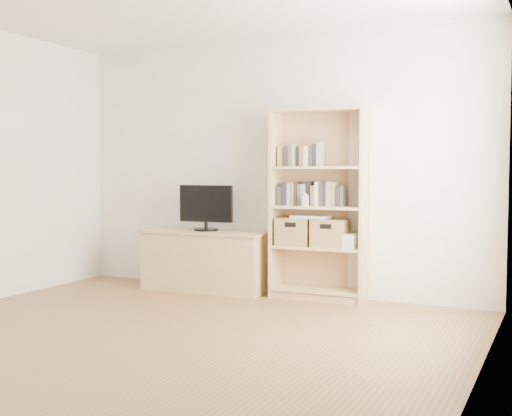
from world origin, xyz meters
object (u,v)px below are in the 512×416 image
Objects in this scene: bookshelf at (319,204)px; basket_left at (294,231)px; tv_stand at (206,262)px; basket_right at (330,233)px; laptop at (311,217)px; television at (206,208)px; baby_monitor at (305,201)px.

basket_left is (-0.25, -0.02, -0.28)m from bookshelf.
tv_stand is 4.02× the size of basket_right.
basket_left is at bearing -177.62° from laptop.
bookshelf is 1.22m from television.
laptop is (0.17, 0.01, 0.15)m from basket_left.
baby_monitor is at bearing -135.00° from bookshelf.
laptop is at bearing -179.15° from basket_right.
tv_stand is at bearing -178.94° from basket_right.
bookshelf reaches higher than baby_monitor.
basket_right is (1.33, 0.08, -0.21)m from television.
laptop is at bearing -0.66° from television.
basket_left is (0.97, 0.06, 0.35)m from tv_stand.
tv_stand is 1.25m from laptop.
basket_right is (0.11, 0.00, -0.28)m from bookshelf.
television is 0.99m from basket_left.
basket_right is at bearing -2.74° from basket_left.
baby_monitor is (1.12, -0.03, 0.10)m from television.
basket_right is at bearing 29.86° from baby_monitor.
television is (-1.22, -0.08, -0.07)m from bookshelf.
tv_stand is 1.38m from basket_right.
bookshelf is 0.37m from basket_left.
basket_right is at bearing 3.39° from laptop.
basket_right is (0.36, 0.02, -0.00)m from basket_left.
laptop is at bearing 80.59° from baby_monitor.
bookshelf is at bearing 1.33° from tv_stand.
bookshelf is at bearing -0.39° from television.
bookshelf is 3.14× the size of television.
tv_stand is 3.96× the size of basket_left.
television is at bearing -178.69° from baby_monitor.
bookshelf reaches higher than tv_stand.
bookshelf is 18.14× the size of baby_monitor.
television is 1.14m from laptop.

